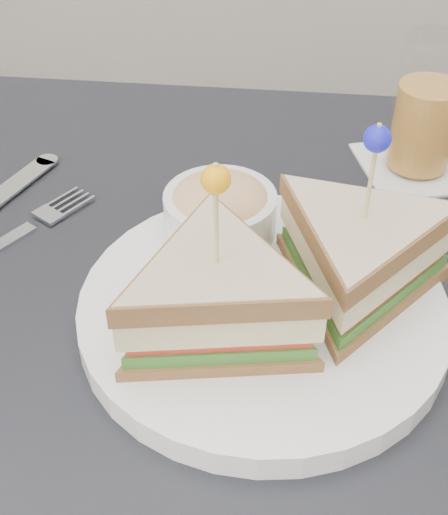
% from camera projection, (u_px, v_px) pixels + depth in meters
% --- Properties ---
extents(table, '(0.80, 0.80, 0.75)m').
position_uv_depth(table, '(212.00, 371.00, 0.64)').
color(table, black).
rests_on(table, ground).
extents(plate_meal, '(0.38, 0.38, 0.17)m').
position_uv_depth(plate_meal, '(276.00, 277.00, 0.55)').
color(plate_meal, white).
rests_on(plate_meal, table).
extents(cutlery_fork, '(0.12, 0.18, 0.01)m').
position_uv_depth(cutlery_fork, '(16.00, 235.00, 0.67)').
color(cutlery_fork, silver).
rests_on(cutlery_fork, table).
extents(drink_set, '(0.14, 0.14, 0.14)m').
position_uv_depth(drink_set, '(426.00, 115.00, 0.72)').
color(drink_set, white).
rests_on(drink_set, table).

